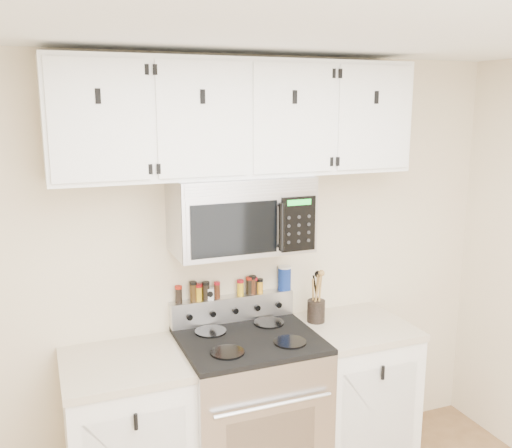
{
  "coord_description": "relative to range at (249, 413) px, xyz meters",
  "views": [
    {
      "loc": [
        -1.05,
        -1.36,
        2.23
      ],
      "look_at": [
        0.05,
        1.45,
        1.59
      ],
      "focal_mm": 40.0,
      "sensor_mm": 36.0,
      "label": 1
    }
  ],
  "objects": [
    {
      "name": "spice_jar_1",
      "position": [
        -0.24,
        0.28,
        0.67
      ],
      "size": [
        0.04,
        0.04,
        0.12
      ],
      "color": "#3D280E",
      "rests_on": "range"
    },
    {
      "name": "spice_jar_6",
      "position": [
        0.11,
        0.28,
        0.67
      ],
      "size": [
        0.04,
        0.04,
        0.11
      ],
      "color": "black",
      "rests_on": "range"
    },
    {
      "name": "base_cabinet_left",
      "position": [
        -0.69,
        0.02,
        -0.03
      ],
      "size": [
        0.64,
        0.62,
        0.92
      ],
      "color": "white",
      "rests_on": "floor"
    },
    {
      "name": "spice_jar_0",
      "position": [
        -0.33,
        0.28,
        0.67
      ],
      "size": [
        0.04,
        0.04,
        0.1
      ],
      "color": "black",
      "rests_on": "range"
    },
    {
      "name": "spice_jar_3",
      "position": [
        -0.16,
        0.28,
        0.67
      ],
      "size": [
        0.05,
        0.05,
        0.11
      ],
      "color": "black",
      "rests_on": "range"
    },
    {
      "name": "spice_jar_2",
      "position": [
        -0.21,
        0.28,
        0.66
      ],
      "size": [
        0.04,
        0.04,
        0.1
      ],
      "color": "#C29516",
      "rests_on": "range"
    },
    {
      "name": "spice_jar_7",
      "position": [
        0.13,
        0.28,
        0.67
      ],
      "size": [
        0.05,
        0.05,
        0.11
      ],
      "color": "#462210",
      "rests_on": "range"
    },
    {
      "name": "spice_jar_8",
      "position": [
        0.14,
        0.28,
        0.66
      ],
      "size": [
        0.04,
        0.04,
        0.1
      ],
      "color": "black",
      "rests_on": "range"
    },
    {
      "name": "kitchen_timer",
      "position": [
        -0.15,
        0.28,
        0.65
      ],
      "size": [
        0.07,
        0.07,
        0.07
      ],
      "primitive_type": "cube",
      "rotation": [
        0.0,
        0.0,
        -0.35
      ],
      "color": "silver",
      "rests_on": "range"
    },
    {
      "name": "ceiling",
      "position": [
        0.0,
        -1.43,
        2.01
      ],
      "size": [
        3.5,
        3.5,
        0.01
      ],
      "primitive_type": "cube",
      "color": "white",
      "rests_on": "back_wall"
    },
    {
      "name": "back_wall",
      "position": [
        0.0,
        0.32,
        0.76
      ],
      "size": [
        3.5,
        0.01,
        2.5
      ],
      "primitive_type": "cube",
      "color": "beige",
      "rests_on": "floor"
    },
    {
      "name": "salt_canister",
      "position": [
        0.34,
        0.28,
        0.69
      ],
      "size": [
        0.08,
        0.08,
        0.15
      ],
      "color": "navy",
      "rests_on": "range"
    },
    {
      "name": "range",
      "position": [
        0.0,
        0.0,
        0.0
      ],
      "size": [
        0.76,
        0.65,
        1.1
      ],
      "color": "#B7B7BA",
      "rests_on": "floor"
    },
    {
      "name": "spice_jar_5",
      "position": [
        0.05,
        0.28,
        0.66
      ],
      "size": [
        0.04,
        0.04,
        0.09
      ],
      "color": "gold",
      "rests_on": "range"
    },
    {
      "name": "utensil_crock",
      "position": [
        0.49,
        0.14,
        0.51
      ],
      "size": [
        0.11,
        0.11,
        0.32
      ],
      "color": "black",
      "rests_on": "base_cabinet_right"
    },
    {
      "name": "microwave",
      "position": [
        0.0,
        0.13,
        1.14
      ],
      "size": [
        0.76,
        0.44,
        0.42
      ],
      "color": "#9E9EA3",
      "rests_on": "back_wall"
    },
    {
      "name": "upper_cabinets",
      "position": [
        -0.0,
        0.15,
        1.66
      ],
      "size": [
        2.0,
        0.35,
        0.62
      ],
      "color": "white",
      "rests_on": "back_wall"
    },
    {
      "name": "base_cabinet_right",
      "position": [
        0.69,
        0.02,
        -0.03
      ],
      "size": [
        0.64,
        0.62,
        0.92
      ],
      "color": "white",
      "rests_on": "floor"
    },
    {
      "name": "spice_jar_9",
      "position": [
        0.18,
        0.28,
        0.66
      ],
      "size": [
        0.04,
        0.04,
        0.09
      ],
      "color": "orange",
      "rests_on": "range"
    },
    {
      "name": "spice_jar_4",
      "position": [
        -0.1,
        0.28,
        0.66
      ],
      "size": [
        0.04,
        0.04,
        0.1
      ],
      "color": "#411E0F",
      "rests_on": "range"
    }
  ]
}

